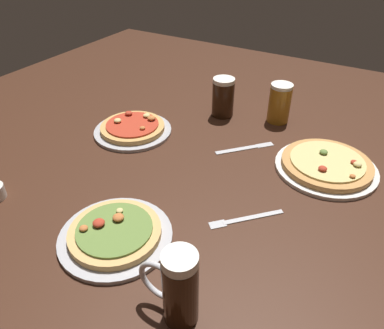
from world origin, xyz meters
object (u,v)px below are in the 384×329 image
object	(u,v)px
pizza_plate_near	(115,234)
knife_right	(245,148)
pizza_plate_far	(326,165)
beer_mug_amber	(280,103)
pizza_plate_side	(133,128)
fork_left	(245,218)
beer_mug_pale	(223,97)
beer_mug_dark	(178,287)

from	to	relation	value
pizza_plate_near	knife_right	size ratio (longest dim) A/B	1.67
pizza_plate_near	pizza_plate_far	xyz separation A→B (m)	(0.38, 0.56, 0.00)
pizza_plate_far	beer_mug_amber	xyz separation A→B (m)	(-0.24, 0.24, 0.06)
pizza_plate_side	fork_left	world-z (taller)	pizza_plate_side
pizza_plate_near	beer_mug_pale	world-z (taller)	beer_mug_pale
pizza_plate_far	pizza_plate_side	world-z (taller)	pizza_plate_side
pizza_plate_side	knife_right	bearing A→B (deg)	14.56
beer_mug_dark	pizza_plate_side	bearing A→B (deg)	134.66
knife_right	pizza_plate_far	bearing A→B (deg)	3.36
pizza_plate_near	pizza_plate_side	bearing A→B (deg)	123.05
pizza_plate_near	knife_right	world-z (taller)	pizza_plate_near
fork_left	pizza_plate_near	bearing A→B (deg)	-138.19
beer_mug_amber	knife_right	size ratio (longest dim) A/B	0.88
pizza_plate_far	pizza_plate_side	xyz separation A→B (m)	(-0.67, -0.12, -0.00)
beer_mug_dark	beer_mug_pale	size ratio (longest dim) A/B	1.18
beer_mug_pale	beer_mug_dark	bearing A→B (deg)	-69.24
pizza_plate_near	beer_mug_dark	world-z (taller)	beer_mug_dark
fork_left	knife_right	distance (m)	0.35
beer_mug_pale	pizza_plate_far	bearing A→B (deg)	-21.15
pizza_plate_side	beer_mug_dark	xyz separation A→B (m)	(0.54, -0.54, 0.07)
pizza_plate_near	beer_mug_pale	bearing A→B (deg)	95.37
pizza_plate_far	knife_right	distance (m)	0.27
pizza_plate_near	pizza_plate_side	size ratio (longest dim) A/B	1.01
fork_left	pizza_plate_side	bearing A→B (deg)	158.00
beer_mug_dark	fork_left	world-z (taller)	beer_mug_dark
fork_left	beer_mug_pale	bearing A→B (deg)	122.08
pizza_plate_near	fork_left	size ratio (longest dim) A/B	1.74
pizza_plate_far	beer_mug_pale	xyz separation A→B (m)	(-0.45, 0.17, 0.06)
beer_mug_amber	beer_mug_pale	world-z (taller)	beer_mug_pale
pizza_plate_far	fork_left	world-z (taller)	pizza_plate_far
pizza_plate_side	knife_right	distance (m)	0.41
beer_mug_pale	pizza_plate_near	bearing A→B (deg)	-84.63
pizza_plate_far	fork_left	bearing A→B (deg)	-110.87
beer_mug_dark	fork_left	distance (m)	0.34
pizza_plate_near	beer_mug_amber	bearing A→B (deg)	80.30
pizza_plate_far	beer_mug_dark	bearing A→B (deg)	-101.34
pizza_plate_far	knife_right	bearing A→B (deg)	-176.64
pizza_plate_far	beer_mug_amber	size ratio (longest dim) A/B	2.10
beer_mug_dark	pizza_plate_near	bearing A→B (deg)	158.17
pizza_plate_side	fork_left	bearing A→B (deg)	-22.00
beer_mug_dark	beer_mug_amber	size ratio (longest dim) A/B	1.20
knife_right	fork_left	bearing A→B (deg)	-66.67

